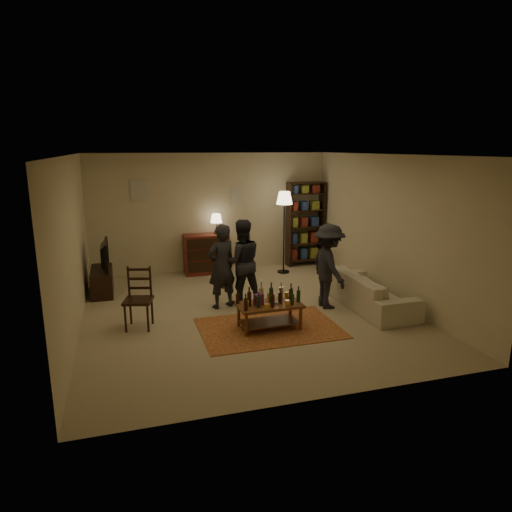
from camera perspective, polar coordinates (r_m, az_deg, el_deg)
name	(u,v)px	position (r m, az deg, el deg)	size (l,w,h in m)	color
floor	(246,312)	(8.09, -1.20, -6.97)	(6.00, 6.00, 0.00)	#C6B793
room_shell	(183,193)	(10.43, -9.14, 7.74)	(6.00, 6.00, 6.00)	beige
rug	(269,328)	(7.38, 1.67, -8.98)	(2.20, 1.50, 0.01)	maroon
coffee_table	(269,306)	(7.25, 1.66, -6.22)	(1.03, 0.58, 0.75)	brown
dining_chair	(139,296)	(7.51, -14.45, -4.81)	(0.53, 0.53, 0.99)	black
tv_stand	(102,275)	(9.44, -18.71, -2.24)	(0.40, 1.00, 1.06)	black
dresser	(207,253)	(10.45, -6.20, 0.41)	(1.00, 0.50, 1.36)	maroon
bookshelf	(305,223)	(11.09, 6.17, 4.10)	(0.90, 0.34, 2.02)	black
floor_lamp	(284,204)	(10.26, 3.57, 6.53)	(0.36, 0.36, 1.86)	black
sofa	(370,291)	(8.47, 14.07, -4.25)	(2.08, 0.81, 0.61)	beige
person_left	(222,266)	(8.11, -4.32, -1.31)	(0.55, 0.36, 1.52)	#222329
person_right	(241,262)	(8.31, -1.84, -0.75)	(0.76, 0.59, 1.57)	#23242A
person_by_sofa	(329,266)	(8.20, 9.08, -1.28)	(0.98, 0.56, 1.52)	#212228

